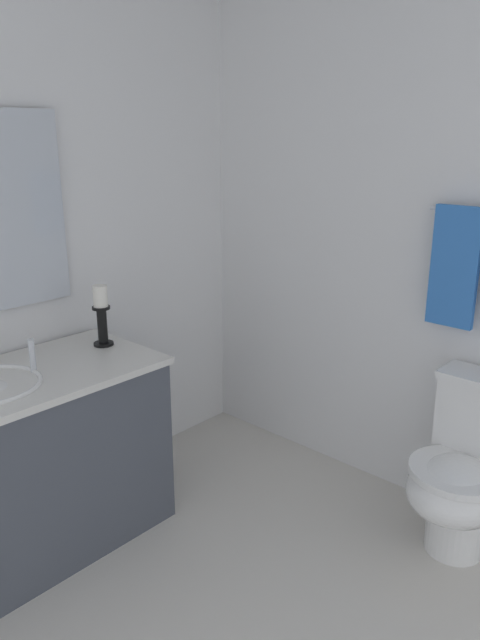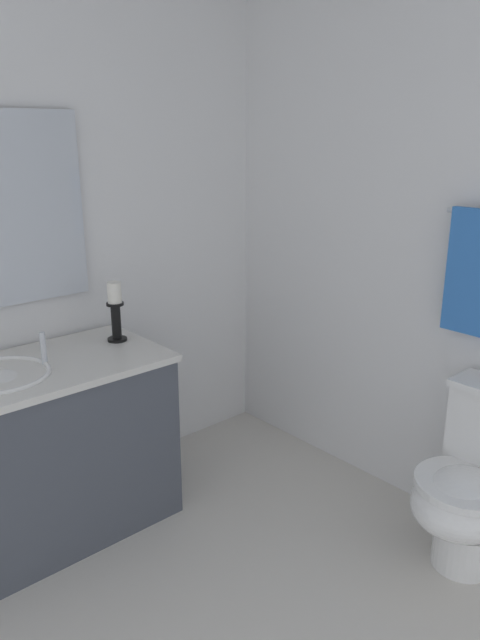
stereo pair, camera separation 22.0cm
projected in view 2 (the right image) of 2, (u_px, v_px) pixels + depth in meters
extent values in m
cube|color=white|center=(7.00, 250.00, 2.60)|extent=(0.04, 2.82, 2.45)
cube|color=#474C56|center=(11.00, 467.00, 2.50)|extent=(0.55, 1.34, 0.76)
cube|color=silver|center=(0.00, 379.00, 2.38)|extent=(0.58, 1.37, 0.03)
ellipsoid|color=white|center=(1.00, 387.00, 2.39)|extent=(0.38, 0.30, 0.11)
cylinder|color=silver|center=(43.00, 348.00, 2.47)|extent=(0.02, 0.02, 0.14)
cylinder|color=black|center=(117.00, 339.00, 2.78)|extent=(0.09, 0.09, 0.01)
cylinder|color=black|center=(116.00, 323.00, 2.75)|extent=(0.04, 0.04, 0.17)
cylinder|color=black|center=(115.00, 304.00, 2.72)|extent=(0.08, 0.08, 0.01)
cylinder|color=white|center=(114.00, 292.00, 2.71)|extent=(0.06, 0.06, 0.10)
cylinder|color=white|center=(463.00, 545.00, 2.46)|extent=(0.24, 0.24, 0.18)
ellipsoid|color=white|center=(463.00, 502.00, 2.36)|extent=(0.38, 0.46, 0.24)
cylinder|color=white|center=(465.00, 484.00, 2.33)|extent=(0.39, 0.39, 0.03)
cube|color=blue|center=(471.00, 272.00, 2.43)|extent=(0.20, 0.03, 0.52)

